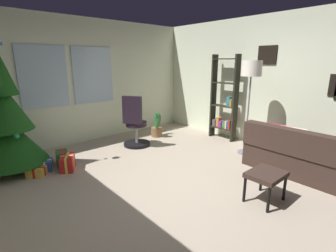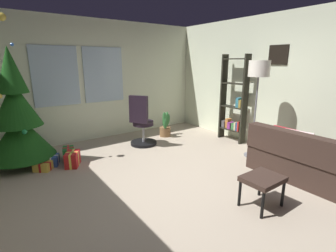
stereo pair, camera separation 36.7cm
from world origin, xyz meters
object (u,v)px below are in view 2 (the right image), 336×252
bookshelf (234,104)px  holiday_tree (18,119)px  gift_box_gold (43,166)px  floor_lamp (259,76)px  potted_plant (165,126)px  gift_box_green (69,154)px  gift_box_blue (52,160)px  gift_box_red (73,159)px  couch (324,162)px  footstool (263,181)px  office_chair (142,126)px

bookshelf → holiday_tree: bearing=163.9°
gift_box_gold → floor_lamp: size_ratio=0.18×
gift_box_gold → potted_plant: potted_plant is taller
holiday_tree → floor_lamp: size_ratio=1.39×
gift_box_green → gift_box_blue: size_ratio=1.06×
gift_box_gold → floor_lamp: 3.98m
potted_plant → gift_box_green: bearing=-175.6°
gift_box_red → bookshelf: size_ratio=0.20×
couch → floor_lamp: size_ratio=1.00×
footstool → gift_box_gold: 3.39m
couch → gift_box_green: (-2.93, 3.06, -0.15)m
gift_box_green → floor_lamp: bearing=-32.6°
gift_box_green → gift_box_blue: (-0.30, -0.07, -0.03)m
holiday_tree → potted_plant: 3.03m
bookshelf → gift_box_gold: bearing=168.9°
footstool → gift_box_red: bearing=120.5°
footstool → gift_box_blue: 3.42m
gift_box_blue → office_chair: size_ratio=0.29×
footstool → bookshelf: bearing=47.7°
gift_box_blue → bookshelf: 3.81m
gift_box_red → floor_lamp: bearing=-27.8°
gift_box_red → gift_box_gold: gift_box_red is taller
floor_lamp → potted_plant: (-0.59, 2.01, -1.26)m
gift_box_green → gift_box_blue: 0.31m
gift_box_red → floor_lamp: 3.55m
office_chair → gift_box_gold: bearing=-175.9°
bookshelf → couch: bearing=-100.8°
footstool → gift_box_blue: size_ratio=1.53×
gift_box_red → bookshelf: bookshelf is taller
holiday_tree → bookshelf: size_ratio=1.29×
couch → gift_box_green: bearing=133.8°
couch → office_chair: office_chair is taller
gift_box_green → office_chair: office_chair is taller
office_chair → potted_plant: (0.78, 0.25, -0.18)m
gift_box_red → gift_box_gold: (-0.45, 0.10, -0.05)m
gift_box_green → bookshelf: 3.54m
gift_box_blue → floor_lamp: floor_lamp is taller
gift_box_gold → potted_plant: bearing=8.0°
gift_box_green → bookshelf: (3.33, -0.96, 0.71)m
couch → gift_box_gold: (-3.40, 2.84, -0.20)m
footstool → gift_box_green: 3.33m
gift_box_red → gift_box_blue: size_ratio=1.23×
gift_box_red → bookshelf: 3.48m
office_chair → bookshelf: bookshelf is taller
holiday_tree → gift_box_green: holiday_tree is taller
bookshelf → potted_plant: bookshelf is taller
gift_box_green → bookshelf: size_ratio=0.18×
office_chair → floor_lamp: 2.48m
gift_box_red → potted_plant: (2.30, 0.49, 0.12)m
gift_box_green → potted_plant: (2.28, 0.17, 0.13)m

